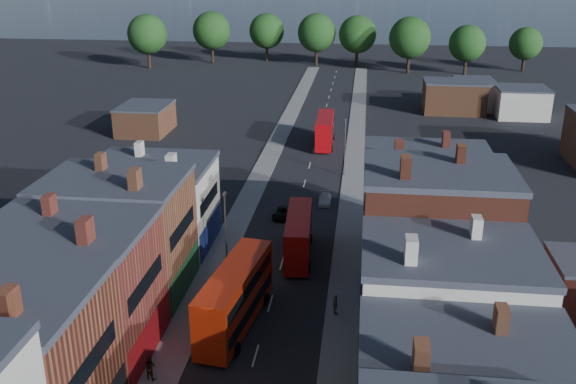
% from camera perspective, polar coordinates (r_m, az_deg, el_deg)
% --- Properties ---
extents(pavement_west, '(3.00, 200.00, 0.12)m').
position_cam_1_polar(pavement_west, '(82.36, -3.43, -0.43)').
color(pavement_west, gray).
rests_on(pavement_west, ground).
extents(pavement_east, '(3.00, 200.00, 0.12)m').
position_cam_1_polar(pavement_east, '(81.16, 5.64, -0.82)').
color(pavement_east, gray).
rests_on(pavement_east, ground).
extents(lamp_post_2, '(0.25, 0.70, 8.12)m').
position_cam_1_polar(lamp_post_2, '(62.22, -5.57, -3.01)').
color(lamp_post_2, slate).
rests_on(lamp_post_2, ground).
extents(lamp_post_3, '(0.25, 0.70, 8.12)m').
position_cam_1_polar(lamp_post_3, '(89.18, 5.08, 4.32)').
color(lamp_post_3, slate).
rests_on(lamp_post_3, ground).
extents(bus_0, '(4.45, 12.58, 5.32)m').
position_cam_1_polar(bus_0, '(53.68, -4.72, -9.22)').
color(bus_0, '#B9230A').
rests_on(bus_0, ground).
extents(bus_1, '(3.10, 10.63, 4.54)m').
position_cam_1_polar(bus_1, '(65.55, 0.94, -3.81)').
color(bus_1, '#BA0F0A').
rests_on(bus_1, ground).
extents(bus_2, '(2.97, 11.19, 4.82)m').
position_cam_1_polar(bus_2, '(104.13, 3.30, 5.53)').
color(bus_2, '#A8070C').
rests_on(bus_2, ground).
extents(car_2, '(2.48, 4.43, 1.17)m').
position_cam_1_polar(car_2, '(75.97, -0.45, -1.81)').
color(car_2, black).
rests_on(car_2, ground).
extents(car_3, '(1.60, 3.84, 1.11)m').
position_cam_1_polar(car_3, '(80.17, 3.31, -0.65)').
color(car_3, silver).
rests_on(car_3, ground).
extents(ped_1, '(1.06, 0.77, 1.96)m').
position_cam_1_polar(ped_1, '(49.47, -12.20, -14.96)').
color(ped_1, '#3E2219').
rests_on(ped_1, pavement_west).
extents(ped_3, '(0.74, 1.17, 1.84)m').
position_cam_1_polar(ped_3, '(56.09, 4.23, -9.96)').
color(ped_3, '#605A52').
rests_on(ped_3, pavement_east).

